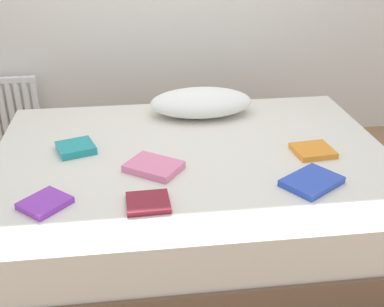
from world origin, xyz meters
name	(u,v)px	position (x,y,z in m)	size (l,w,h in m)	color
ground_plane	(193,237)	(0.00, 0.00, 0.00)	(8.00, 8.00, 0.00)	#93704C
bed	(193,198)	(0.00, 0.00, 0.25)	(2.00, 1.50, 0.50)	brown
pillow	(201,102)	(0.11, 0.51, 0.58)	(0.59, 0.34, 0.15)	white
textbook_blue	(312,182)	(0.48, -0.36, 0.51)	(0.25, 0.18, 0.03)	#2847B7
textbook_orange	(313,151)	(0.59, -0.06, 0.51)	(0.19, 0.17, 0.03)	orange
textbook_purple	(45,203)	(-0.66, -0.39, 0.51)	(0.18, 0.16, 0.03)	purple
textbook_pink	(154,167)	(-0.20, -0.14, 0.52)	(0.24, 0.18, 0.03)	pink
textbook_teal	(76,148)	(-0.58, 0.11, 0.52)	(0.17, 0.17, 0.04)	teal
textbook_maroon	(148,203)	(-0.24, -0.43, 0.51)	(0.18, 0.16, 0.02)	maroon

